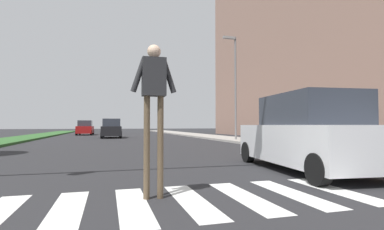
# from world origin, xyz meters

# --- Properties ---
(ground_plane) EXTENTS (140.00, 140.00, 0.00)m
(ground_plane) POSITION_xyz_m (0.00, 30.00, 0.00)
(ground_plane) COLOR #262628
(crosswalk) EXTENTS (6.75, 2.20, 0.01)m
(crosswalk) POSITION_xyz_m (0.00, 6.83, 0.00)
(crosswalk) COLOR silver
(crosswalk) RESTS_ON ground_plane
(median_strip) EXTENTS (2.92, 64.00, 0.15)m
(median_strip) POSITION_xyz_m (-7.67, 28.00, 0.07)
(median_strip) COLOR #2D5B28
(median_strip) RESTS_ON ground_plane
(apartment_block_right) EXTENTS (12.70, 37.53, 21.51)m
(apartment_block_right) POSITION_xyz_m (20.14, 22.00, 10.75)
(apartment_block_right) COLOR #937060
(apartment_block_right) RESTS_ON ground_plane
(sidewalk_right) EXTENTS (3.00, 64.00, 0.15)m
(sidewalk_right) POSITION_xyz_m (8.60, 28.00, 0.07)
(sidewalk_right) COLOR #9E9991
(sidewalk_right) RESTS_ON ground_plane
(street_lamp_right) EXTENTS (1.02, 0.24, 7.50)m
(street_lamp_right) POSITION_xyz_m (8.01, 21.76, 4.59)
(street_lamp_right) COLOR slate
(street_lamp_right) RESTS_ON sidewalk_right
(pedestrian_performer) EXTENTS (0.75, 0.25, 2.49)m
(pedestrian_performer) POSITION_xyz_m (-0.10, 7.12, 1.66)
(pedestrian_performer) COLOR brown
(pedestrian_performer) RESTS_ON ground_plane
(suv_crossing) EXTENTS (2.40, 4.77, 1.97)m
(suv_crossing) POSITION_xyz_m (4.15, 8.87, 0.93)
(suv_crossing) COLOR silver
(suv_crossing) RESTS_ON ground_plane
(sedan_midblock) EXTENTS (1.92, 4.16, 1.76)m
(sedan_midblock) POSITION_xyz_m (-0.48, 30.43, 0.81)
(sedan_midblock) COLOR black
(sedan_midblock) RESTS_ON ground_plane
(sedan_distant) EXTENTS (1.87, 4.07, 1.73)m
(sedan_distant) POSITION_xyz_m (-3.40, 39.26, 0.80)
(sedan_distant) COLOR maroon
(sedan_distant) RESTS_ON ground_plane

